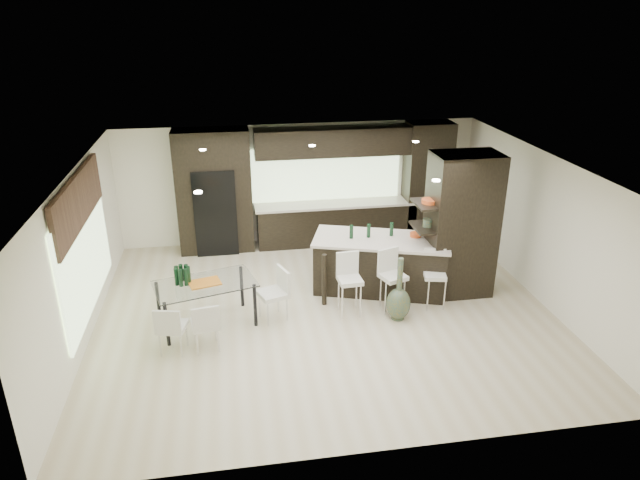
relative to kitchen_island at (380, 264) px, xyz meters
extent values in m
plane|color=beige|center=(-1.19, -0.72, -0.53)|extent=(8.00, 8.00, 0.00)
cube|color=white|center=(-1.19, 2.78, 0.82)|extent=(8.00, 0.02, 2.70)
cube|color=white|center=(-5.19, -0.72, 0.82)|extent=(0.02, 7.00, 2.70)
cube|color=white|center=(2.81, -0.72, 0.82)|extent=(0.02, 7.00, 2.70)
cube|color=white|center=(-1.19, -0.72, 2.17)|extent=(8.00, 7.00, 0.02)
cube|color=#B2D199|center=(-5.15, -0.52, 0.82)|extent=(0.04, 3.20, 1.90)
cube|color=#B2D199|center=(-0.59, 2.74, 1.02)|extent=(3.40, 0.04, 1.20)
cube|color=brown|center=(-5.12, -0.52, 1.72)|extent=(0.08, 3.00, 0.80)
cube|color=white|center=(-1.19, -0.47, 2.15)|extent=(4.00, 3.00, 0.02)
cube|color=black|center=(-0.69, 2.45, 0.82)|extent=(6.80, 0.68, 2.70)
cube|color=black|center=(-3.09, 2.40, 0.42)|extent=(0.90, 0.68, 1.90)
cube|color=black|center=(1.41, -0.32, 0.82)|extent=(1.20, 0.80, 2.70)
cube|color=black|center=(0.00, 0.00, 0.00)|extent=(2.74, 1.82, 1.05)
cube|color=silver|center=(-0.78, -0.84, -0.07)|extent=(0.43, 0.43, 0.91)
cube|color=silver|center=(0.00, -0.85, -0.07)|extent=(0.52, 0.52, 0.92)
cube|color=silver|center=(0.78, -0.84, -0.09)|extent=(0.46, 0.46, 0.87)
cube|color=black|center=(0.10, 0.36, -0.27)|extent=(1.42, 0.91, 0.51)
cube|color=white|center=(-3.26, -0.81, -0.13)|extent=(1.82, 1.32, 0.79)
cube|color=silver|center=(-3.26, -1.56, -0.13)|extent=(0.49, 0.49, 0.79)
cube|color=silver|center=(-3.77, -1.56, -0.14)|extent=(0.50, 0.50, 0.78)
cube|color=silver|center=(-2.13, -0.81, -0.10)|extent=(0.59, 0.59, 0.85)
camera|label=1|loc=(-2.73, -9.53, 4.63)|focal=32.00mm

